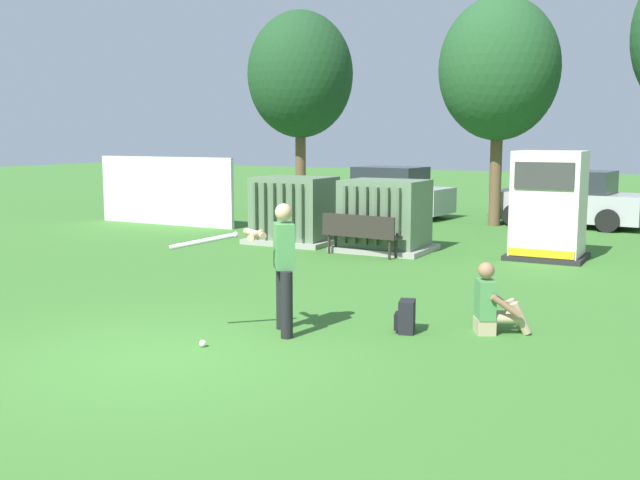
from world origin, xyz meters
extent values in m
plane|color=#3D752D|center=(0.00, 0.00, 0.00)|extent=(96.00, 96.00, 0.00)
cube|color=silver|center=(-8.62, 10.50, 1.00)|extent=(4.80, 0.12, 2.00)
cube|color=#9E9B93|center=(-3.37, 9.03, 0.06)|extent=(2.10, 1.70, 0.12)
cube|color=#607A5B|center=(-3.37, 9.03, 0.87)|extent=(1.80, 1.40, 1.50)
cube|color=#52684E|center=(-4.01, 8.27, 0.87)|extent=(0.06, 0.12, 1.27)
cube|color=#52684E|center=(-3.76, 8.27, 0.87)|extent=(0.06, 0.12, 1.27)
cube|color=#52684E|center=(-3.50, 8.27, 0.87)|extent=(0.06, 0.12, 1.27)
cube|color=#52684E|center=(-3.25, 8.27, 0.87)|extent=(0.06, 0.12, 1.27)
cube|color=#52684E|center=(-2.99, 8.27, 0.87)|extent=(0.06, 0.12, 1.27)
cube|color=#52684E|center=(-2.74, 8.27, 0.87)|extent=(0.06, 0.12, 1.27)
cube|color=#9E9B93|center=(-0.92, 8.91, 0.06)|extent=(2.10, 1.70, 0.12)
cube|color=#607A5B|center=(-0.92, 8.91, 0.87)|extent=(1.80, 1.40, 1.50)
cube|color=#52684E|center=(-1.55, 8.15, 0.87)|extent=(0.06, 0.12, 1.27)
cube|color=#52684E|center=(-1.30, 8.15, 0.87)|extent=(0.06, 0.12, 1.27)
cube|color=#52684E|center=(-1.04, 8.15, 0.87)|extent=(0.06, 0.12, 1.27)
cube|color=#52684E|center=(-0.79, 8.15, 0.87)|extent=(0.06, 0.12, 1.27)
cube|color=#52684E|center=(-0.53, 8.15, 0.87)|extent=(0.06, 0.12, 1.27)
cube|color=#52684E|center=(-0.28, 8.15, 0.87)|extent=(0.06, 0.12, 1.27)
cube|color=#262626|center=(2.60, 9.50, 0.05)|extent=(1.60, 1.40, 0.10)
cube|color=silver|center=(2.60, 9.50, 1.20)|extent=(1.40, 1.20, 2.20)
cube|color=#383838|center=(2.60, 8.88, 1.81)|extent=(1.19, 0.04, 0.55)
cube|color=yellow|center=(2.60, 8.88, 0.20)|extent=(1.33, 0.04, 0.16)
cube|color=#2D2823|center=(-1.07, 8.00, 0.45)|extent=(1.83, 0.57, 0.05)
cube|color=#2D2823|center=(-1.09, 7.82, 0.70)|extent=(1.80, 0.21, 0.44)
cylinder|color=#2D2823|center=(-1.82, 8.21, 0.21)|extent=(0.06, 0.06, 0.42)
cylinder|color=#2D2823|center=(-0.30, 8.07, 0.21)|extent=(0.06, 0.06, 0.42)
cylinder|color=#2D2823|center=(-1.85, 7.93, 0.21)|extent=(0.06, 0.06, 0.42)
cylinder|color=#2D2823|center=(-0.32, 7.79, 0.21)|extent=(0.06, 0.06, 0.42)
cylinder|color=black|center=(0.87, 1.48, 0.44)|extent=(0.16, 0.16, 0.88)
cylinder|color=black|center=(0.58, 1.86, 0.44)|extent=(0.16, 0.16, 0.88)
cube|color=#4C8C4C|center=(0.73, 1.67, 1.18)|extent=(0.44, 0.46, 0.60)
sphere|color=tan|center=(0.73, 1.67, 1.62)|extent=(0.23, 0.23, 0.23)
cylinder|color=tan|center=(0.49, 1.37, 1.34)|extent=(0.26, 0.54, 0.09)
cylinder|color=tan|center=(0.38, 1.51, 1.34)|extent=(0.51, 0.37, 0.09)
cylinder|color=#B2B2B7|center=(-0.10, 1.02, 1.27)|extent=(0.71, 0.58, 0.21)
sphere|color=#B2B2B7|center=(0.23, 1.28, 1.34)|extent=(0.08, 0.08, 0.08)
sphere|color=white|center=(0.16, 0.63, 0.04)|extent=(0.09, 0.09, 0.09)
cube|color=tan|center=(3.08, 2.94, 0.10)|extent=(0.37, 0.41, 0.20)
cube|color=#4C8C4C|center=(3.08, 2.94, 0.46)|extent=(0.36, 0.42, 0.52)
sphere|color=#9E7051|center=(3.08, 2.94, 0.85)|extent=(0.22, 0.22, 0.22)
cylinder|color=tan|center=(3.23, 3.13, 0.22)|extent=(0.46, 0.33, 0.13)
cylinder|color=tan|center=(3.43, 3.24, 0.23)|extent=(0.32, 0.24, 0.46)
cylinder|color=tan|center=(3.33, 2.96, 0.22)|extent=(0.46, 0.33, 0.13)
cylinder|color=tan|center=(3.52, 3.06, 0.23)|extent=(0.32, 0.24, 0.46)
cylinder|color=#9E7051|center=(3.17, 3.25, 0.42)|extent=(0.40, 0.27, 0.32)
cylinder|color=#9E7051|center=(3.38, 2.84, 0.42)|extent=(0.40, 0.27, 0.32)
cube|color=black|center=(2.16, 2.47, 0.22)|extent=(0.28, 0.36, 0.44)
cube|color=black|center=(2.03, 2.43, 0.15)|extent=(0.12, 0.23, 0.22)
cylinder|color=brown|center=(-6.76, 15.32, 1.43)|extent=(0.35, 0.35, 2.86)
ellipsoid|color=#1E4723|center=(-6.76, 15.32, 4.64)|extent=(3.52, 3.52, 4.18)
cylinder|color=brown|center=(0.04, 14.82, 1.39)|extent=(0.34, 0.34, 2.78)
ellipsoid|color=#235128|center=(0.04, 14.82, 4.51)|extent=(3.42, 3.42, 4.06)
cube|color=#B2B2B7|center=(-3.74, 15.63, 0.58)|extent=(4.35, 2.12, 0.80)
cube|color=#262B33|center=(-3.59, 15.62, 1.30)|extent=(2.25, 1.77, 0.64)
cylinder|color=black|center=(-5.12, 14.92, 0.32)|extent=(0.66, 0.28, 0.64)
cylinder|color=black|center=(-4.95, 16.61, 0.32)|extent=(0.66, 0.28, 0.64)
cylinder|color=black|center=(-2.53, 14.65, 0.32)|extent=(0.66, 0.28, 0.64)
cylinder|color=black|center=(-2.36, 16.35, 0.32)|extent=(0.66, 0.28, 0.64)
cube|color=#B2B2B7|center=(1.96, 15.72, 0.58)|extent=(4.34, 2.09, 0.80)
cube|color=#262B33|center=(2.11, 15.70, 1.30)|extent=(2.24, 1.75, 0.64)
cylinder|color=black|center=(0.58, 14.99, 0.32)|extent=(0.66, 0.28, 0.64)
cylinder|color=black|center=(0.75, 16.69, 0.32)|extent=(0.66, 0.28, 0.64)
cylinder|color=black|center=(3.18, 14.75, 0.32)|extent=(0.66, 0.28, 0.64)
cylinder|color=black|center=(3.34, 16.44, 0.32)|extent=(0.66, 0.28, 0.64)
camera|label=1|loc=(5.66, -6.57, 2.61)|focal=41.49mm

